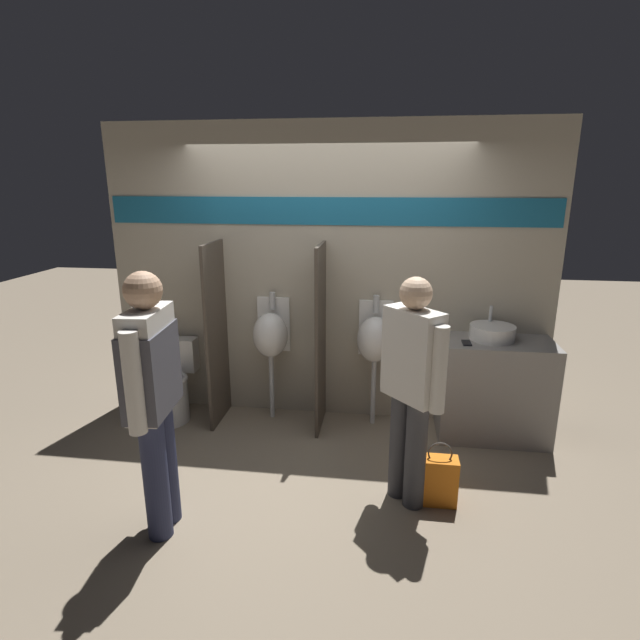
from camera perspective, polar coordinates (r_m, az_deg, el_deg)
The scene contains 13 objects.
ground_plane at distance 4.48m, azimuth -0.30°, elevation -13.63°, with size 16.00×16.00×0.00m, color gray.
display_wall at distance 4.58m, azimuth 0.73°, elevation 5.18°, with size 4.06×0.07×2.70m.
sink_counter at distance 4.64m, azimuth 19.27°, elevation -7.48°, with size 0.94×0.51×0.88m.
sink_basin at distance 4.51m, azimuth 19.09°, elevation -1.33°, with size 0.38×0.38×0.26m.
cell_phone at distance 4.34m, azimuth 16.41°, elevation -2.53°, with size 0.07×0.14×0.01m.
divider_near_counter at distance 4.65m, azimuth -11.74°, elevation -1.63°, with size 0.03×0.53×1.68m.
divider_mid at distance 4.43m, azimuth 0.05°, elevation -2.17°, with size 0.03×0.53×1.68m.
urinal_near_counter at distance 4.62m, azimuth -5.66°, elevation -1.74°, with size 0.32×0.32×1.20m.
urinal_far at distance 4.50m, azimuth 6.29°, elevation -2.23°, with size 0.32×0.32×1.20m.
toilet at distance 4.96m, azimuth -16.84°, elevation -7.43°, with size 0.41×0.57×0.88m.
person_in_vest at distance 3.21m, azimuth -18.61°, elevation -7.31°, with size 0.25×0.59×1.70m.
person_with_lanyard at distance 3.41m, azimuth 10.37°, elevation -7.13°, with size 0.41×0.44×1.61m.
shopping_bag at distance 3.74m, azimuth 13.36°, elevation -17.36°, with size 0.26×0.14×0.47m.
Camera 1 is at (0.55, -3.87, 2.19)m, focal length 28.00 mm.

